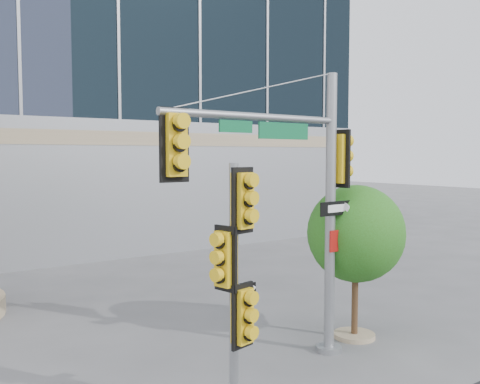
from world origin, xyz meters
TOP-DOWN VIEW (x-y plane):
  - ground at (0.00, 0.00)m, footprint 120.00×120.00m
  - main_signal_pole at (0.35, 0.84)m, footprint 4.90×0.72m
  - secondary_signal_pole at (-2.09, -0.50)m, footprint 0.80×0.58m
  - street_tree at (2.71, 1.22)m, footprint 2.43×2.37m

SIDE VIEW (x-z plane):
  - ground at x=0.00m, z-range 0.00..0.00m
  - street_tree at x=2.71m, z-range 0.60..4.38m
  - secondary_signal_pole at x=-2.09m, z-range 0.38..4.76m
  - main_signal_pole at x=0.35m, z-range 0.75..7.06m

